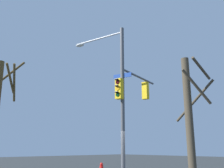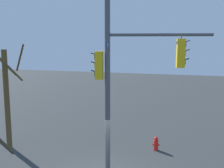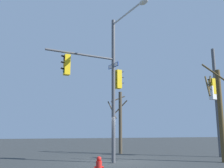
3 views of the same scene
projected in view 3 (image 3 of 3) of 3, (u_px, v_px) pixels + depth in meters
ground_plane at (114, 162)px, 13.94m from camera, size 80.00×80.00×0.00m
main_signal_pole_assembly at (107, 73)px, 13.90m from camera, size 4.88×3.92×8.35m
secondary_pole_assembly at (215, 97)px, 17.01m from camera, size 0.78×0.44×7.51m
fire_hydrant at (99, 166)px, 9.85m from camera, size 0.38×0.24×0.73m
bare_tree_behind_pole at (220, 111)px, 14.13m from camera, size 1.32×2.03×5.54m
bare_tree_across_street at (120, 120)px, 19.15m from camera, size 1.60×1.60×4.74m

